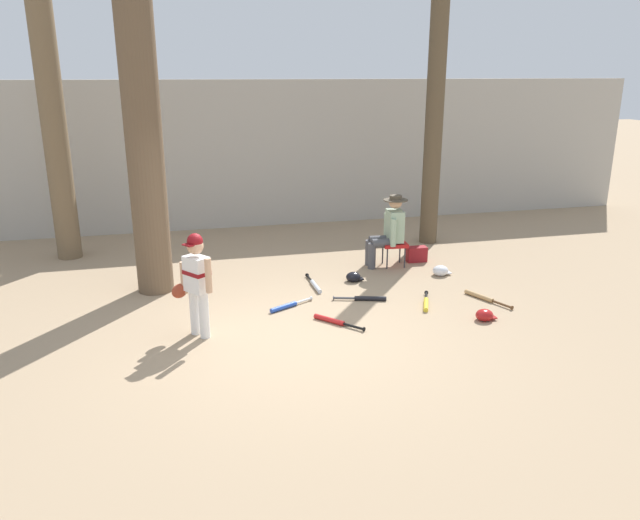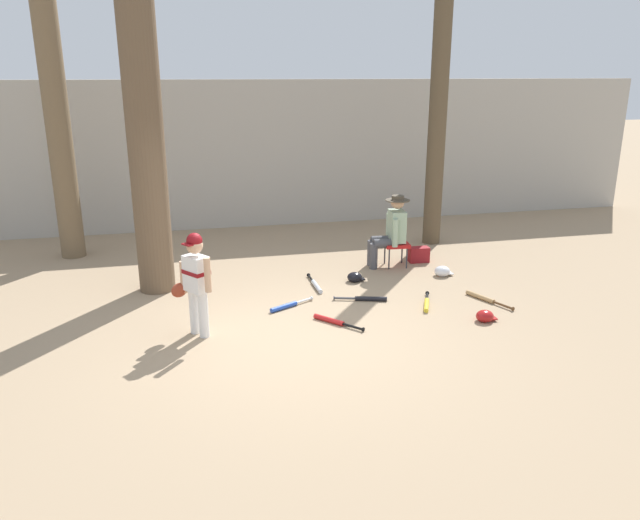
{
  "view_description": "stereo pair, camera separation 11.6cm",
  "coord_description": "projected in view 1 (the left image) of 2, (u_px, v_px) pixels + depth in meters",
  "views": [
    {
      "loc": [
        -1.37,
        -6.69,
        3.12
      ],
      "look_at": [
        0.49,
        0.73,
        0.75
      ],
      "focal_mm": 34.15,
      "sensor_mm": 36.0,
      "label": 1
    },
    {
      "loc": [
        -1.25,
        -6.72,
        3.12
      ],
      "look_at": [
        0.49,
        0.73,
        0.75
      ],
      "focal_mm": 34.15,
      "sensor_mm": 36.0,
      "label": 2
    }
  ],
  "objects": [
    {
      "name": "bat_yellow_trainer",
      "position": [
        426.0,
        303.0,
        8.49
      ],
      "size": [
        0.35,
        0.67,
        0.07
      ],
      "color": "yellow",
      "rests_on": "ground"
    },
    {
      "name": "batting_helmet_black",
      "position": [
        354.0,
        277.0,
        9.46
      ],
      "size": [
        0.28,
        0.21,
        0.16
      ],
      "color": "black",
      "rests_on": "ground"
    },
    {
      "name": "ground_plane",
      "position": [
        295.0,
        338.0,
        7.44
      ],
      "size": [
        60.0,
        60.0,
        0.0
      ],
      "primitive_type": "plane",
      "color": "#9E8466"
    },
    {
      "name": "bat_black_composite",
      "position": [
        366.0,
        298.0,
        8.66
      ],
      "size": [
        0.75,
        0.28,
        0.07
      ],
      "color": "black",
      "rests_on": "ground"
    },
    {
      "name": "young_ballplayer",
      "position": [
        196.0,
        278.0,
        7.31
      ],
      "size": [
        0.52,
        0.5,
        1.31
      ],
      "color": "white",
      "rests_on": "ground"
    },
    {
      "name": "seated_spectator",
      "position": [
        389.0,
        229.0,
        10.05
      ],
      "size": [
        0.67,
        0.54,
        1.2
      ],
      "color": "#47474C",
      "rests_on": "ground"
    },
    {
      "name": "tree_behind_spectator",
      "position": [
        433.0,
        135.0,
        11.08
      ],
      "size": [
        0.53,
        0.53,
        4.59
      ],
      "color": "brown",
      "rests_on": "ground"
    },
    {
      "name": "batting_helmet_red",
      "position": [
        485.0,
        315.0,
        7.97
      ],
      "size": [
        0.28,
        0.21,
        0.16
      ],
      "color": "#A81919",
      "rests_on": "ground"
    },
    {
      "name": "bat_aluminum_silver",
      "position": [
        315.0,
        285.0,
        9.2
      ],
      "size": [
        0.07,
        0.81,
        0.07
      ],
      "color": "#B7BCC6",
      "rests_on": "ground"
    },
    {
      "name": "handbag_beside_stool",
      "position": [
        416.0,
        254.0,
        10.44
      ],
      "size": [
        0.35,
        0.19,
        0.26
      ],
      "primitive_type": "cube",
      "rotation": [
        0.0,
        0.0,
        -0.04
      ],
      "color": "maroon",
      "rests_on": "ground"
    },
    {
      "name": "concrete_back_wall",
      "position": [
        235.0,
        155.0,
        12.52
      ],
      "size": [
        18.0,
        0.36,
        2.99
      ],
      "primitive_type": "cube",
      "color": "#ADA89E",
      "rests_on": "ground"
    },
    {
      "name": "batting_helmet_white",
      "position": [
        441.0,
        271.0,
        9.74
      ],
      "size": [
        0.3,
        0.23,
        0.17
      ],
      "color": "silver",
      "rests_on": "ground"
    },
    {
      "name": "bat_red_barrel",
      "position": [
        333.0,
        321.0,
        7.88
      ],
      "size": [
        0.54,
        0.62,
        0.07
      ],
      "color": "red",
      "rests_on": "ground"
    },
    {
      "name": "bat_blue_youth",
      "position": [
        287.0,
        306.0,
        8.39
      ],
      "size": [
        0.67,
        0.4,
        0.07
      ],
      "color": "#2347AD",
      "rests_on": "ground"
    },
    {
      "name": "bat_wood_tan",
      "position": [
        483.0,
        297.0,
        8.71
      ],
      "size": [
        0.37,
        0.79,
        0.07
      ],
      "color": "tan",
      "rests_on": "ground"
    },
    {
      "name": "folding_stool",
      "position": [
        394.0,
        245.0,
        10.14
      ],
      "size": [
        0.44,
        0.44,
        0.41
      ],
      "color": "red",
      "rests_on": "ground"
    },
    {
      "name": "tree_near_player",
      "position": [
        140.0,
        88.0,
        8.24
      ],
      "size": [
        0.74,
        0.74,
        6.56
      ],
      "color": "brown",
      "rests_on": "ground"
    },
    {
      "name": "tree_far_left",
      "position": [
        53.0,
        114.0,
        10.0
      ],
      "size": [
        0.61,
        0.61,
        5.53
      ],
      "color": "brown",
      "rests_on": "ground"
    }
  ]
}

